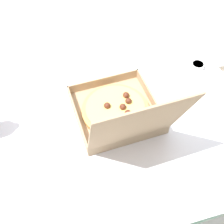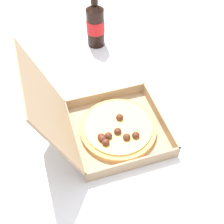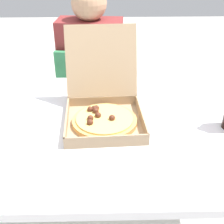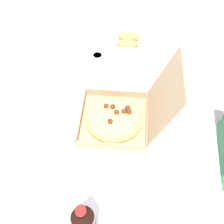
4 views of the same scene
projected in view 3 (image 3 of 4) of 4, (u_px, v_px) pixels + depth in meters
name	position (u px, v px, depth m)	size (l,w,h in m)	color
dining_table	(112.00, 138.00, 1.18)	(1.49, 0.86, 0.74)	white
chair	(92.00, 100.00, 1.84)	(0.44, 0.44, 0.83)	#338451
diner_person	(93.00, 65.00, 1.79)	(0.38, 0.43, 1.15)	#333847
pizza_box_open	(104.00, 109.00, 1.14)	(0.31, 0.41, 0.32)	tan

